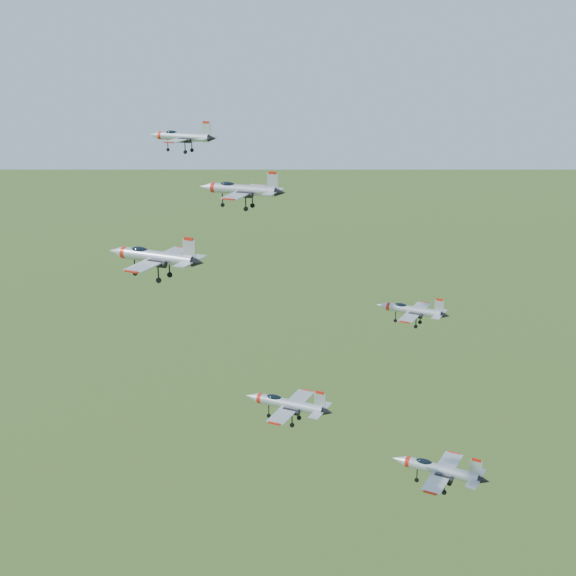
% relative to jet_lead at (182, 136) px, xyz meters
% --- Properties ---
extents(jet_lead, '(12.29, 10.19, 3.28)m').
position_rel_jet_lead_xyz_m(jet_lead, '(0.00, 0.00, 0.00)').
color(jet_lead, '#B5B9C2').
extents(jet_left_high, '(13.20, 10.99, 3.53)m').
position_rel_jet_lead_xyz_m(jet_left_high, '(18.15, -12.23, -4.82)').
color(jet_left_high, '#B5B9C2').
extents(jet_right_high, '(13.35, 11.02, 3.57)m').
position_rel_jet_lead_xyz_m(jet_right_high, '(18.85, -33.64, -9.05)').
color(jet_right_high, '#B5B9C2').
extents(jet_left_low, '(10.78, 8.85, 2.89)m').
position_rel_jet_lead_xyz_m(jet_left_low, '(41.43, -4.84, -21.24)').
color(jet_left_low, '#B5B9C2').
extents(jet_right_low, '(11.71, 9.66, 3.13)m').
position_rel_jet_lead_xyz_m(jet_right_low, '(34.17, -28.92, -26.92)').
color(jet_right_low, '#B5B9C2').
extents(jet_trail, '(13.51, 11.08, 3.63)m').
position_rel_jet_lead_xyz_m(jet_trail, '(49.38, -14.22, -39.60)').
color(jet_trail, '#B5B9C2').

